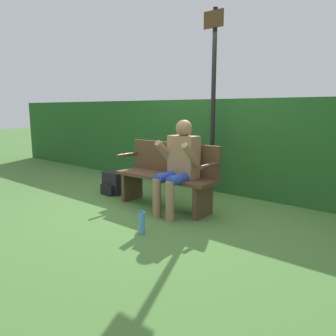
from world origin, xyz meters
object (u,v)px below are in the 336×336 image
Objects in this scene: signpost at (213,96)px; parked_car at (212,126)px; water_bottle at (142,223)px; person_seated at (179,162)px; backpack at (113,184)px; park_bench at (167,175)px.

parked_car is at bearing 122.13° from signpost.
signpost is (-0.30, 1.91, 1.45)m from water_bottle.
backpack is (-1.44, 0.09, -0.52)m from person_seated.
person_seated is 4.56× the size of water_bottle.
park_bench is at bearing 158.88° from person_seated.
signpost is 10.39m from parked_car.
water_bottle is 0.10× the size of signpost.
water_bottle is at bearing -65.41° from park_bench.
signpost reaches higher than park_bench.
person_seated is 0.43× the size of signpost.
parked_car is at bearing 118.93° from park_bench.
backpack is 2.13m from signpost.
backpack is at bearing 149.03° from water_bottle.
parked_car is (-5.35, 9.69, 0.13)m from park_bench.
signpost reaches higher than water_bottle.
person_seated is 1.53m from backpack.
water_bottle is at bearing -80.98° from signpost.
person_seated is at bearing 99.51° from water_bottle.
park_bench is at bearing 114.59° from water_bottle.
signpost is (-0.16, 1.05, 0.88)m from person_seated.
parked_car is (-4.22, 9.71, 0.43)m from backpack.
signpost reaches higher than person_seated.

